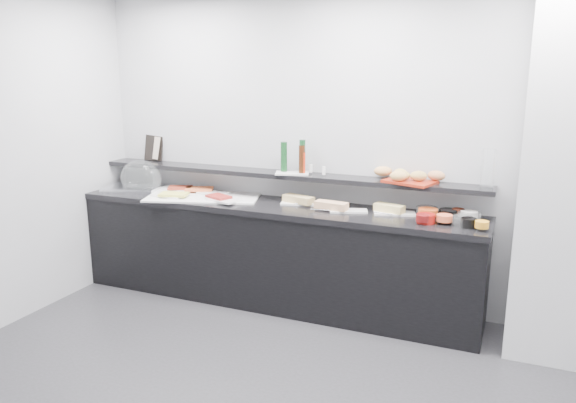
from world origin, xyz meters
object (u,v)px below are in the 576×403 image
at_px(condiment_tray, 292,173).
at_px(bread_tray, 410,182).
at_px(carafe, 488,169).
at_px(framed_print, 154,147).
at_px(sandwich_plate_mid, 349,211).
at_px(cloche_base, 133,188).

distance_m(condiment_tray, bread_tray, 1.02).
bearing_deg(carafe, condiment_tray, -178.92).
bearing_deg(framed_print, bread_tray, -4.07).
height_order(framed_print, carafe, carafe).
relative_size(condiment_tray, carafe, 0.96).
distance_m(sandwich_plate_mid, bread_tray, 0.55).
height_order(sandwich_plate_mid, condiment_tray, condiment_tray).
xyz_separation_m(bread_tray, carafe, (0.58, 0.03, 0.14)).
bearing_deg(cloche_base, condiment_tray, -8.36).
bearing_deg(cloche_base, sandwich_plate_mid, -13.74).
bearing_deg(sandwich_plate_mid, framed_print, 152.82).
height_order(condiment_tray, bread_tray, bread_tray).
bearing_deg(condiment_tray, sandwich_plate_mid, -33.59).
bearing_deg(sandwich_plate_mid, carafe, -9.76).
relative_size(cloche_base, condiment_tray, 1.79).
xyz_separation_m(framed_print, condiment_tray, (1.55, -0.14, -0.12)).
height_order(condiment_tray, carafe, carafe).
bearing_deg(bread_tray, cloche_base, -158.67).
xyz_separation_m(condiment_tray, carafe, (1.60, 0.03, 0.14)).
distance_m(bread_tray, carafe, 0.60).
relative_size(sandwich_plate_mid, framed_print, 1.17).
distance_m(cloche_base, bread_tray, 2.64).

